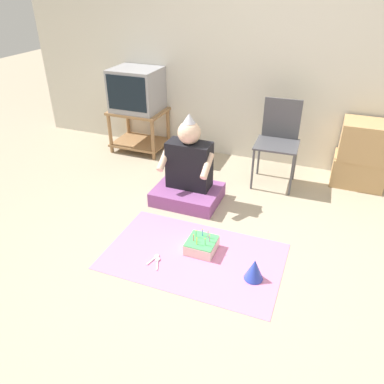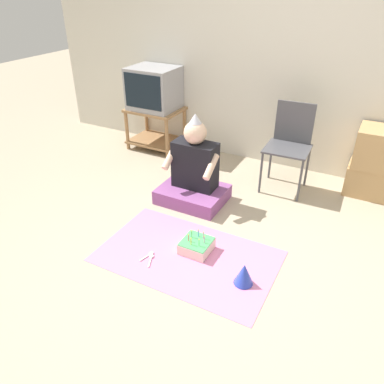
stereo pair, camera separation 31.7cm
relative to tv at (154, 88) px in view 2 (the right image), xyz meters
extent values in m
plane|color=tan|center=(1.65, -1.76, -0.76)|extent=(16.00, 16.00, 0.00)
cube|color=beige|center=(1.65, 0.28, 0.51)|extent=(6.40, 0.06, 2.55)
cube|color=#997047|center=(0.00, 0.00, -0.26)|extent=(0.65, 0.50, 0.03)
cube|color=#997047|center=(0.00, 0.00, -0.67)|extent=(0.65, 0.50, 0.02)
cylinder|color=#997047|center=(-0.29, -0.22, -0.51)|extent=(0.04, 0.04, 0.52)
cylinder|color=#997047|center=(0.29, -0.22, -0.51)|extent=(0.04, 0.04, 0.52)
cylinder|color=#997047|center=(-0.29, 0.22, -0.51)|extent=(0.04, 0.04, 0.52)
cylinder|color=#997047|center=(0.29, 0.22, -0.51)|extent=(0.04, 0.04, 0.52)
cube|color=#99999E|center=(0.00, 0.00, 0.00)|extent=(0.55, 0.48, 0.49)
cube|color=black|center=(0.00, -0.24, 0.01)|extent=(0.49, 0.01, 0.39)
cube|color=#4C4C51|center=(1.75, -0.31, -0.31)|extent=(0.45, 0.41, 0.02)
cube|color=#4C4C51|center=(1.74, -0.12, -0.10)|extent=(0.38, 0.03, 0.42)
cylinder|color=#4C4C51|center=(1.56, -0.49, -0.54)|extent=(0.02, 0.02, 0.45)
cylinder|color=#4C4C51|center=(1.95, -0.48, -0.54)|extent=(0.02, 0.02, 0.45)
cylinder|color=#4C4C51|center=(1.55, -0.14, -0.54)|extent=(0.02, 0.02, 0.45)
cylinder|color=#4C4C51|center=(1.94, -0.12, -0.54)|extent=(0.02, 0.02, 0.45)
cube|color=tan|center=(2.58, 0.02, -0.61)|extent=(0.52, 0.37, 0.31)
cube|color=tan|center=(2.58, 0.02, -0.27)|extent=(0.48, 0.39, 0.38)
cube|color=#8C4C8C|center=(1.03, -0.96, -0.69)|extent=(0.63, 0.50, 0.14)
cube|color=black|center=(1.03, -0.91, -0.39)|extent=(0.42, 0.21, 0.46)
sphere|color=beige|center=(1.03, -0.91, -0.07)|extent=(0.22, 0.22, 0.22)
cone|color=silver|center=(1.03, -0.91, 0.07)|extent=(0.12, 0.12, 0.09)
cylinder|color=beige|center=(0.82, -1.01, -0.32)|extent=(0.06, 0.24, 0.20)
cylinder|color=beige|center=(1.25, -1.01, -0.32)|extent=(0.06, 0.24, 0.20)
cube|color=pink|center=(1.40, -1.73, -0.76)|extent=(1.40, 0.86, 0.01)
cube|color=#F4E0C6|center=(1.43, -1.64, -0.71)|extent=(0.23, 0.23, 0.09)
cube|color=#4CB266|center=(1.43, -1.64, -0.67)|extent=(0.23, 0.23, 0.01)
cylinder|color=#E58CCC|center=(1.49, -1.63, -0.64)|extent=(0.01, 0.01, 0.06)
sphere|color=#FFCC4C|center=(1.49, -1.63, -0.60)|extent=(0.01, 0.01, 0.01)
cylinder|color=#E58CCC|center=(1.46, -1.59, -0.64)|extent=(0.01, 0.01, 0.06)
sphere|color=#FFCC4C|center=(1.46, -1.59, -0.60)|extent=(0.01, 0.01, 0.01)
cylinder|color=#4C7FE5|center=(1.41, -1.58, -0.64)|extent=(0.01, 0.01, 0.06)
sphere|color=#FFCC4C|center=(1.41, -1.58, -0.60)|extent=(0.01, 0.01, 0.01)
cylinder|color=#66C666|center=(1.37, -1.61, -0.64)|extent=(0.01, 0.01, 0.06)
sphere|color=#FFCC4C|center=(1.37, -1.61, -0.60)|extent=(0.01, 0.01, 0.01)
cylinder|color=#EA4C4C|center=(1.37, -1.67, -0.64)|extent=(0.01, 0.01, 0.06)
sphere|color=#FFCC4C|center=(1.37, -1.67, -0.60)|extent=(0.01, 0.01, 0.01)
cylinder|color=yellow|center=(1.41, -1.70, -0.64)|extent=(0.01, 0.01, 0.06)
sphere|color=#FFCC4C|center=(1.41, -1.70, -0.60)|extent=(0.01, 0.01, 0.01)
cylinder|color=#66C666|center=(1.48, -1.69, -0.64)|extent=(0.01, 0.01, 0.06)
sphere|color=#FFCC4C|center=(1.48, -1.69, -0.60)|extent=(0.01, 0.01, 0.01)
cone|color=blue|center=(1.90, -1.81, -0.67)|extent=(0.14, 0.14, 0.17)
ellipsoid|color=white|center=(1.13, -1.85, -0.75)|extent=(0.04, 0.05, 0.01)
cube|color=white|center=(1.11, -1.92, -0.76)|extent=(0.04, 0.10, 0.01)
ellipsoid|color=white|center=(1.15, -1.88, -0.75)|extent=(0.04, 0.05, 0.01)
cube|color=white|center=(1.18, -1.95, -0.76)|extent=(0.05, 0.10, 0.01)
camera|label=1|loc=(2.23, -3.90, 1.19)|focal=35.00mm
camera|label=2|loc=(2.52, -3.77, 1.19)|focal=35.00mm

